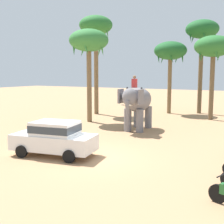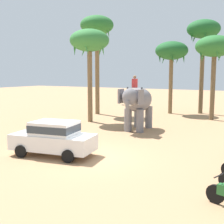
{
  "view_description": "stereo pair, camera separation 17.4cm",
  "coord_description": "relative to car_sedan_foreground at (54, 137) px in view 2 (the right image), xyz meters",
  "views": [
    {
      "loc": [
        7.64,
        -11.49,
        4.03
      ],
      "look_at": [
        -1.26,
        4.54,
        1.6
      ],
      "focal_mm": 47.14,
      "sensor_mm": 36.0,
      "label": 1
    },
    {
      "loc": [
        7.79,
        -11.41,
        4.03
      ],
      "look_at": [
        -1.26,
        4.54,
        1.6
      ],
      "focal_mm": 47.14,
      "sensor_mm": 36.0,
      "label": 2
    }
  ],
  "objects": [
    {
      "name": "ground_plane",
      "position": [
        1.67,
        0.55,
        -0.93
      ],
      "size": [
        120.0,
        120.0,
        0.0
      ],
      "primitive_type": "plane",
      "color": "tan"
    },
    {
      "name": "car_sedan_foreground",
      "position": [
        0.0,
        0.0,
        0.0
      ],
      "size": [
        4.33,
        2.4,
        1.7
      ],
      "color": "white",
      "rests_on": "ground"
    },
    {
      "name": "elephant_with_mahout",
      "position": [
        0.87,
        7.94,
        1.06
      ],
      "size": [
        1.79,
        3.92,
        3.88
      ],
      "color": "slate",
      "rests_on": "ground"
    },
    {
      "name": "palm_tree_behind_elephant",
      "position": [
        2.71,
        19.11,
        7.06
      ],
      "size": [
        3.2,
        3.2,
        9.2
      ],
      "color": "brown",
      "rests_on": "ground"
    },
    {
      "name": "palm_tree_near_hut",
      "position": [
        -4.13,
        9.39,
        5.54
      ],
      "size": [
        3.2,
        3.2,
        7.57
      ],
      "color": "brown",
      "rests_on": "ground"
    },
    {
      "name": "palm_tree_left_of_road",
      "position": [
        -6.1,
        13.63,
        7.33
      ],
      "size": [
        3.2,
        3.2,
        9.5
      ],
      "color": "brown",
      "rests_on": "ground"
    },
    {
      "name": "palm_tree_far_back",
      "position": [
        4.53,
        15.36,
        5.18
      ],
      "size": [
        3.2,
        3.2,
        7.19
      ],
      "color": "brown",
      "rests_on": "ground"
    },
    {
      "name": "palm_tree_leaning_seaward",
      "position": [
        0.05,
        17.61,
        5.13
      ],
      "size": [
        3.2,
        3.2,
        7.13
      ],
      "color": "brown",
      "rests_on": "ground"
    }
  ]
}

